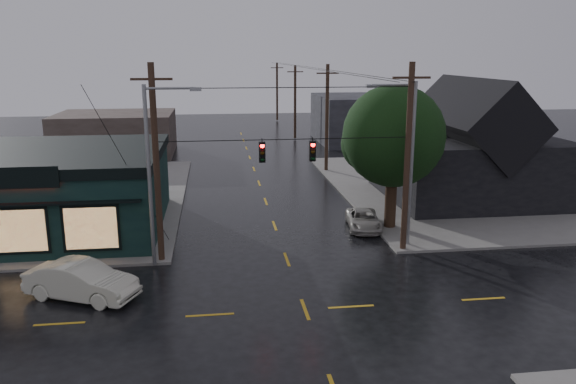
{
  "coord_description": "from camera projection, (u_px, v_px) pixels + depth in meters",
  "views": [
    {
      "loc": [
        -3.58,
        -21.6,
        10.56
      ],
      "look_at": [
        0.02,
        5.63,
        3.75
      ],
      "focal_mm": 35.0,
      "sensor_mm": 36.0,
      "label": 1
    }
  ],
  "objects": [
    {
      "name": "ground_plane",
      "position": [
        305.0,
        309.0,
        23.78
      ],
      "size": [
        160.0,
        160.0,
        0.0
      ],
      "primitive_type": "plane",
      "color": "black"
    },
    {
      "name": "span_signal_assembly",
      "position": [
        287.0,
        151.0,
        28.68
      ],
      "size": [
        13.0,
        0.48,
        1.23
      ],
      "color": "black",
      "rests_on": "ground"
    },
    {
      "name": "corner_tree",
      "position": [
        394.0,
        136.0,
        33.37
      ],
      "size": [
        6.12,
        6.12,
        8.69
      ],
      "color": "black",
      "rests_on": "ground"
    },
    {
      "name": "utility_pole_nw",
      "position": [
        162.0,
        262.0,
        29.21
      ],
      "size": [
        2.0,
        0.32,
        10.15
      ],
      "primitive_type": null,
      "color": "black",
      "rests_on": "ground"
    },
    {
      "name": "utility_pole_far_a",
      "position": [
        326.0,
        171.0,
        51.55
      ],
      "size": [
        2.0,
        0.32,
        9.65
      ],
      "primitive_type": null,
      "color": "black",
      "rests_on": "ground"
    },
    {
      "name": "sidewalk_ne",
      "position": [
        508.0,
        186.0,
        45.55
      ],
      "size": [
        28.0,
        28.0,
        0.15
      ],
      "primitive_type": "cube",
      "color": "slate",
      "rests_on": "ground"
    },
    {
      "name": "utility_pole_far_c",
      "position": [
        277.0,
        121.0,
        90.04
      ],
      "size": [
        2.0,
        0.32,
        9.15
      ],
      "primitive_type": null,
      "color": "black",
      "rests_on": "ground"
    },
    {
      "name": "ne_building",
      "position": [
        471.0,
        139.0,
        40.97
      ],
      "size": [
        12.6,
        11.6,
        8.75
      ],
      "color": "black",
      "rests_on": "ground"
    },
    {
      "name": "bg_building_west",
      "position": [
        116.0,
        134.0,
        59.96
      ],
      "size": [
        12.0,
        10.0,
        4.4
      ],
      "primitive_type": "cube",
      "color": "#382D28",
      "rests_on": "ground"
    },
    {
      "name": "utility_pole_ne",
      "position": [
        403.0,
        251.0,
        30.86
      ],
      "size": [
        2.0,
        0.32,
        10.15
      ],
      "primitive_type": null,
      "color": "black",
      "rests_on": "ground"
    },
    {
      "name": "streetlight_nw",
      "position": [
        155.0,
        267.0,
        28.5
      ],
      "size": [
        5.4,
        0.3,
        9.15
      ],
      "primitive_type": null,
      "color": "gray",
      "rests_on": "ground"
    },
    {
      "name": "streetlight_ne",
      "position": [
        407.0,
        246.0,
        31.6
      ],
      "size": [
        5.4,
        0.3,
        9.15
      ],
      "primitive_type": null,
      "color": "gray",
      "rests_on": "ground"
    },
    {
      "name": "pizza_shop",
      "position": [
        25.0,
        190.0,
        33.71
      ],
      "size": [
        16.3,
        12.34,
        4.9
      ],
      "color": "black",
      "rests_on": "ground"
    },
    {
      "name": "utility_pole_far_b",
      "position": [
        295.0,
        139.0,
        70.8
      ],
      "size": [
        2.0,
        0.32,
        9.15
      ],
      "primitive_type": null,
      "color": "black",
      "rests_on": "ground"
    },
    {
      "name": "suv_silver",
      "position": [
        364.0,
        220.0,
        34.59
      ],
      "size": [
        2.41,
        4.34,
        1.15
      ],
      "primitive_type": "imported",
      "rotation": [
        0.0,
        0.0,
        -0.13
      ],
      "color": "#A39E96",
      "rests_on": "ground"
    },
    {
      "name": "bg_building_east",
      "position": [
        375.0,
        119.0,
        68.44
      ],
      "size": [
        14.0,
        12.0,
        5.6
      ],
      "primitive_type": "cube",
      "color": "#242429",
      "rests_on": "ground"
    },
    {
      "name": "sedan_cream",
      "position": [
        81.0,
        281.0,
        24.66
      ],
      "size": [
        5.31,
        3.69,
        1.66
      ],
      "primitive_type": "imported",
      "rotation": [
        0.0,
        0.0,
        1.14
      ],
      "color": "beige",
      "rests_on": "ground"
    }
  ]
}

